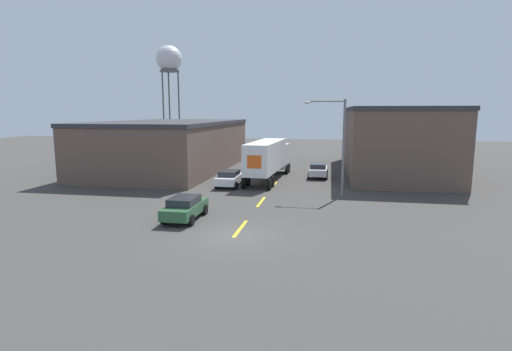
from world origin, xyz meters
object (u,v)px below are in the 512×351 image
parked_car_left_far (230,178)px  parked_car_right_far (318,170)px  street_lamp (338,140)px  parked_car_left_near (185,207)px  water_tower (169,60)px  semi_truck (269,157)px

parked_car_left_far → parked_car_right_far: same height
street_lamp → parked_car_left_far: bearing=164.5°
parked_car_left_near → water_tower: water_tower is taller
parked_car_left_near → street_lamp: size_ratio=0.55×
parked_car_right_far → street_lamp: 10.28m
parked_car_right_far → parked_car_left_near: bearing=-113.3°
parked_car_left_far → water_tower: size_ratio=0.22×
semi_truck → water_tower: (-25.39, 36.57, 14.36)m
semi_truck → parked_car_left_near: (-3.01, -15.83, -1.58)m
water_tower → street_lamp: water_tower is taller
parked_car_left_far → parked_car_left_near: same height
parked_car_right_far → parked_car_left_near: 19.96m
parked_car_right_far → street_lamp: (1.78, -9.37, 3.83)m
parked_car_left_far → parked_car_left_near: bearing=-90.0°
parked_car_right_far → street_lamp: bearing=-79.3°
water_tower → street_lamp: bearing=-53.6°
parked_car_left_far → parked_car_right_far: (7.89, 6.69, 0.00)m
parked_car_right_far → water_tower: bearing=131.6°
water_tower → street_lamp: size_ratio=2.50×
parked_car_right_far → parked_car_left_near: (-7.89, -18.33, 0.00)m
parked_car_left_far → parked_car_left_near: (0.00, -11.64, 0.00)m
parked_car_left_near → parked_car_left_far: bearing=90.0°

